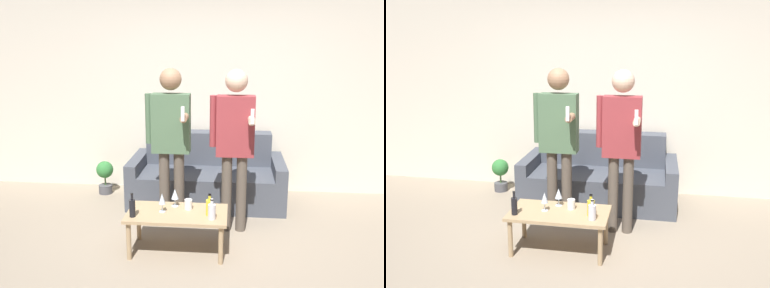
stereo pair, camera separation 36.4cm
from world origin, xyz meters
TOP-DOWN VIEW (x-y plane):
  - ground_plane at (0.00, 0.00)m, footprint 16.00×16.00m
  - wall_back at (0.00, 2.15)m, footprint 8.00×0.06m
  - couch at (-0.03, 1.68)m, footprint 1.86×0.88m
  - coffee_table at (-0.23, 0.32)m, footprint 0.94×0.51m
  - bottle_orange at (0.08, 0.28)m, footprint 0.07×0.07m
  - bottle_green at (-0.62, 0.18)m, footprint 0.06×0.06m
  - bottle_dark at (0.10, 0.20)m, footprint 0.07×0.07m
  - wine_glass_near at (-0.37, 0.31)m, footprint 0.06×0.06m
  - wine_glass_far at (-0.27, 0.46)m, footprint 0.07×0.07m
  - cup_on_table at (-0.13, 0.40)m, footprint 0.07×0.07m
  - person_standing_left at (-0.37, 0.91)m, footprint 0.47×0.43m
  - person_standing_right at (0.30, 0.84)m, footprint 0.45×0.42m
  - potted_plant at (-1.37, 1.80)m, footprint 0.22×0.22m

SIDE VIEW (x-z plane):
  - ground_plane at x=0.00m, z-range 0.00..0.00m
  - potted_plant at x=-1.37m, z-range 0.04..0.47m
  - couch at x=-0.03m, z-range -0.12..0.71m
  - coffee_table at x=-0.23m, z-range 0.15..0.54m
  - cup_on_table at x=-0.13m, z-range 0.39..0.49m
  - bottle_dark at x=0.10m, z-range 0.37..0.57m
  - bottle_orange at x=0.08m, z-range 0.37..0.58m
  - bottle_green at x=-0.62m, z-range 0.37..0.60m
  - wine_glass_far at x=-0.27m, z-range 0.43..0.60m
  - wine_glass_near at x=-0.37m, z-range 0.43..0.61m
  - person_standing_left at x=-0.37m, z-range 0.16..1.86m
  - person_standing_right at x=0.30m, z-range 0.17..1.86m
  - wall_back at x=0.00m, z-range 0.00..2.70m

